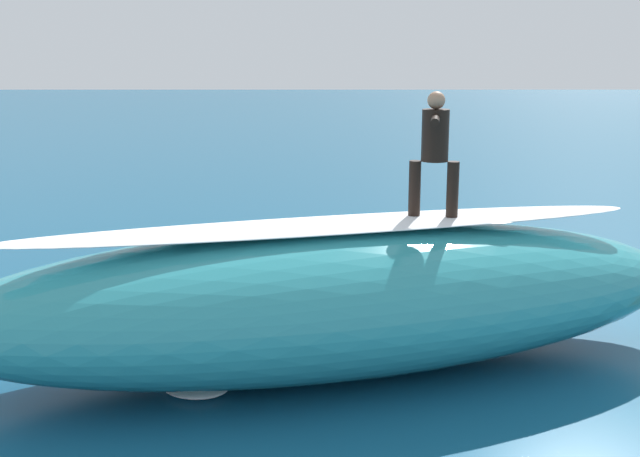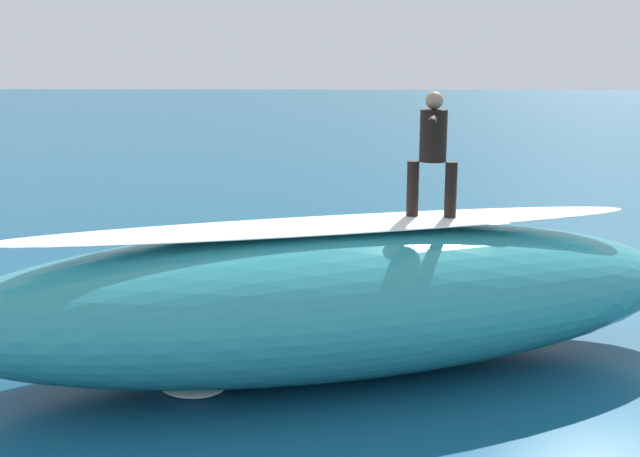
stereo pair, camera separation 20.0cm
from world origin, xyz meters
name	(u,v)px [view 2 (the right image)]	position (x,y,z in m)	size (l,w,h in m)	color
ground_plane	(378,298)	(0.00, 0.00, 0.00)	(120.00, 120.00, 0.00)	#145175
wave_crest	(330,299)	(0.78, 2.90, 0.92)	(9.64, 2.98, 1.84)	teal
wave_foam_lip	(330,225)	(0.78, 2.90, 1.88)	(8.19, 1.04, 0.08)	white
surfboard_riding	(431,220)	(-0.51, 2.54, 1.87)	(2.02, 0.53, 0.07)	silver
surfer_riding	(433,145)	(-0.51, 2.54, 2.83)	(0.62, 1.50, 1.58)	black
surfboard_paddling	(237,284)	(2.37, -0.61, 0.05)	(2.09, 0.54, 0.09)	#E0563D
surfer_paddling	(232,276)	(2.44, -0.52, 0.21)	(1.09, 1.35, 0.28)	black
foam_patch_near	(417,321)	(-0.50, 1.34, 0.08)	(0.85, 0.66, 0.17)	white
foam_patch_mid	(193,386)	(2.42, 3.62, 0.06)	(0.82, 0.70, 0.11)	white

